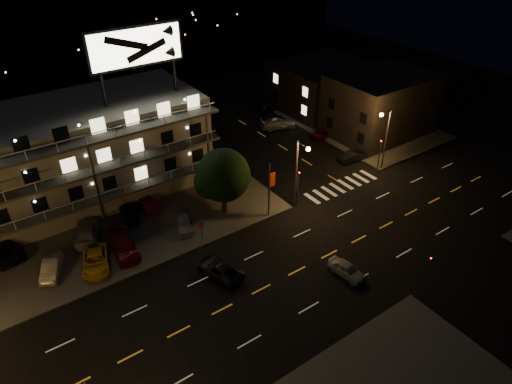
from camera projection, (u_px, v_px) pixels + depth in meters
ground at (279, 280)px, 40.66m from camera, size 140.00×140.00×0.00m
curb_nw at (56, 223)px, 47.57m from camera, size 44.00×24.00×0.15m
curb_ne at (356, 122)px, 68.81m from camera, size 16.00×24.00×0.15m
motel at (73, 154)px, 49.31m from camera, size 28.00×13.80×18.10m
side_bldg_front at (380, 105)px, 63.78m from camera, size 14.06×10.00×8.50m
side_bldg_back at (322, 85)px, 72.42m from camera, size 14.06×12.00×7.00m
hill_backdrop at (11, 15)px, 78.63m from camera, size 120.00×25.00×24.00m
streetlight_nc at (299, 168)px, 47.50m from camera, size 0.44×1.92×8.00m
streetlight_ne at (385, 134)px, 54.33m from camera, size 1.92×0.44×8.00m
signal_nw at (298, 184)px, 49.43m from camera, size 0.20×0.27×4.60m
signal_sw at (429, 272)px, 37.78m from camera, size 0.20×0.27×4.60m
signal_ne at (380, 151)px, 55.70m from camera, size 0.27×0.20×4.60m
banner_north at (270, 188)px, 47.00m from camera, size 0.83×0.16×6.40m
stop_sign at (201, 228)px, 44.15m from camera, size 0.91×0.11×2.61m
tree at (223, 177)px, 46.85m from camera, size 5.84×5.63×7.36m
lot_car_1 at (51, 267)px, 40.89m from camera, size 2.96×4.28×1.34m
lot_car_2 at (96, 260)px, 41.60m from camera, size 3.73×5.46×1.39m
lot_car_3 at (123, 246)px, 43.23m from camera, size 2.56×5.38×1.52m
lot_car_4 at (184, 222)px, 46.47m from camera, size 2.74×4.22×1.34m
lot_car_6 at (2, 249)px, 42.79m from camera, size 3.61×5.87×1.52m
lot_car_7 at (87, 232)px, 45.04m from camera, size 3.95×5.57×1.50m
lot_car_8 at (129, 212)px, 48.02m from camera, size 2.34×4.25×1.37m
lot_car_9 at (148, 205)px, 49.11m from camera, size 1.50×3.94×1.28m
side_car_0 at (354, 156)px, 58.66m from camera, size 4.10×1.77×1.31m
side_car_1 at (324, 132)px, 64.68m from camera, size 4.74×2.95×1.22m
side_car_2 at (278, 123)px, 66.84m from camera, size 5.56×3.66×1.50m
side_car_3 at (268, 107)px, 72.02m from camera, size 4.36×2.34×1.41m
road_car_east at (347, 269)px, 40.88m from camera, size 1.83×3.80×1.25m
road_car_west at (220, 269)px, 40.85m from camera, size 3.23×5.06×1.30m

